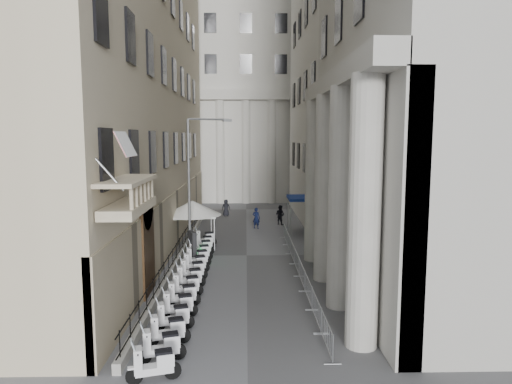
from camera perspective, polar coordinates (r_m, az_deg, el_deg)
The scene contains 33 objects.
far_building at distance 58.64m, azimuth -1.28°, elevation 13.98°, with size 22.00×10.00×30.00m, color #BBB8B1.
iron_fence at distance 29.56m, azimuth -9.63°, elevation -8.46°, with size 0.30×28.00×1.40m, color black, non-canonical shape.
blue_awning at distance 37.26m, azimuth 5.22°, elevation -5.18°, with size 1.60×3.00×3.00m, color navy, non-canonical shape.
flag at distance 17.53m, azimuth -15.10°, elevation -19.72°, with size 1.00×1.40×8.20m, color #9E0C11, non-canonical shape.
scooter_0 at distance 16.14m, azimuth -12.55°, elevation -22.11°, with size 0.56×1.40×1.50m, color white, non-canonical shape.
scooter_1 at distance 17.27m, azimuth -11.66°, elevation -20.05°, with size 0.56×1.40×1.50m, color white, non-canonical shape.
scooter_2 at distance 18.42m, azimuth -10.90°, elevation -18.24°, with size 0.56×1.40×1.50m, color white, non-canonical shape.
scooter_3 at distance 19.58m, azimuth -10.25°, elevation -16.64°, with size 0.56×1.40×1.50m, color white, non-canonical shape.
scooter_4 at distance 20.76m, azimuth -9.67°, elevation -15.22°, with size 0.56×1.40×1.50m, color white, non-canonical shape.
scooter_5 at distance 21.96m, azimuth -9.17°, elevation -13.95°, with size 0.56×1.40×1.50m, color white, non-canonical shape.
scooter_6 at distance 23.16m, azimuth -8.72°, elevation -12.81°, with size 0.56×1.40×1.50m, color white, non-canonical shape.
scooter_7 at distance 24.38m, azimuth -8.32°, elevation -11.79°, with size 0.56×1.40×1.50m, color white, non-canonical shape.
scooter_8 at distance 25.60m, azimuth -7.96°, elevation -10.86°, with size 0.56×1.40×1.50m, color white, non-canonical shape.
scooter_9 at distance 26.83m, azimuth -7.64°, elevation -10.02°, with size 0.56×1.40×1.50m, color white, non-canonical shape.
scooter_10 at distance 28.07m, azimuth -7.35°, elevation -9.25°, with size 0.56×1.40×1.50m, color white, non-canonical shape.
scooter_11 at distance 29.31m, azimuth -7.08°, elevation -8.55°, with size 0.56×1.40×1.50m, color white, non-canonical shape.
scooter_12 at distance 30.56m, azimuth -6.83°, elevation -7.90°, with size 0.56×1.40×1.50m, color white, non-canonical shape.
scooter_13 at distance 31.81m, azimuth -6.61°, elevation -7.30°, with size 0.56×1.40×1.50m, color white, non-canonical shape.
scooter_14 at distance 33.06m, azimuth -6.40°, elevation -6.75°, with size 0.56×1.40×1.50m, color white, non-canonical shape.
barrier_0 at distance 18.00m, azimuth 8.80°, elevation -18.82°, with size 0.60×2.40×1.10m, color #A9ACB1, non-canonical shape.
barrier_1 at distance 20.25m, azimuth 7.52°, elevation -15.77°, with size 0.60×2.40×1.10m, color #A9ACB1, non-canonical shape.
barrier_2 at distance 22.55m, azimuth 6.52°, elevation -13.34°, with size 0.60×2.40×1.10m, color #A9ACB1, non-canonical shape.
barrier_3 at distance 24.89m, azimuth 5.73°, elevation -11.36°, with size 0.60×2.40×1.10m, color #A9ACB1, non-canonical shape.
barrier_4 at distance 27.26m, azimuth 5.08°, elevation -9.72°, with size 0.60×2.40×1.10m, color #A9ACB1, non-canonical shape.
barrier_5 at distance 29.65m, azimuth 4.54°, elevation -8.34°, with size 0.60×2.40×1.10m, color #A9ACB1, non-canonical shape.
barrier_6 at distance 32.05m, azimuth 4.09°, elevation -7.16°, with size 0.60×2.40×1.10m, color #A9ACB1, non-canonical shape.
barrier_7 at distance 34.47m, azimuth 3.70°, elevation -6.15°, with size 0.60×2.40×1.10m, color #A9ACB1, non-canonical shape.
security_tent at distance 32.33m, azimuth -7.60°, elevation -2.08°, with size 4.08×4.08×3.31m.
street_lamp at distance 29.10m, azimuth -7.68°, elevation 2.11°, with size 2.79×1.13×8.95m.
info_kiosk at distance 28.94m, azimuth -7.91°, elevation -6.77°, with size 0.61×0.94×1.92m.
pedestrian_a at distance 38.90m, azimuth 0.03°, elevation -3.28°, with size 0.66×0.43×1.80m, color black.
pedestrian_b at distance 40.67m, azimuth 3.02°, elevation -2.88°, with size 0.85×0.66×1.75m, color black.
pedestrian_c at distance 45.08m, azimuth -3.77°, elevation -1.98°, with size 0.81×0.53×1.66m, color black.
Camera 1 is at (-0.04, -10.19, 7.79)m, focal length 32.00 mm.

